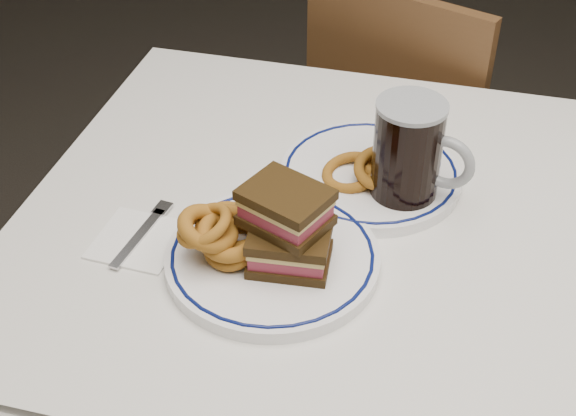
% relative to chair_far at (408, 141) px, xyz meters
% --- Properties ---
extents(dining_table, '(1.27, 0.87, 0.75)m').
position_rel_chair_far_xyz_m(dining_table, '(0.12, -0.64, 0.17)').
color(dining_table, silver).
rests_on(dining_table, floor).
extents(chair_far, '(0.52, 0.52, 0.87)m').
position_rel_chair_far_xyz_m(chair_far, '(0.00, 0.00, 0.00)').
color(chair_far, '#452A16').
rests_on(chair_far, floor).
extents(main_plate, '(0.29, 0.29, 0.02)m').
position_rel_chair_far_xyz_m(main_plate, '(-0.11, -0.77, 0.29)').
color(main_plate, white).
rests_on(main_plate, dining_table).
extents(reuben_sandwich, '(0.13, 0.12, 0.11)m').
position_rel_chair_far_xyz_m(reuben_sandwich, '(-0.09, -0.77, 0.35)').
color(reuben_sandwich, black).
rests_on(reuben_sandwich, main_plate).
extents(onion_rings_main, '(0.12, 0.12, 0.10)m').
position_rel_chair_far_xyz_m(onion_rings_main, '(-0.17, -0.78, 0.33)').
color(onion_rings_main, brown).
rests_on(onion_rings_main, main_plate).
extents(ketchup_ramekin, '(0.06, 0.06, 0.04)m').
position_rel_chair_far_xyz_m(ketchup_ramekin, '(-0.14, -0.67, 0.32)').
color(ketchup_ramekin, silver).
rests_on(ketchup_ramekin, main_plate).
extents(beer_mug, '(0.15, 0.10, 0.17)m').
position_rel_chair_far_xyz_m(beer_mug, '(0.05, -0.58, 0.36)').
color(beer_mug, black).
rests_on(beer_mug, dining_table).
extents(far_plate, '(0.28, 0.28, 0.02)m').
position_rel_chair_far_xyz_m(far_plate, '(-0.01, -0.54, 0.29)').
color(far_plate, white).
rests_on(far_plate, dining_table).
extents(onion_rings_far, '(0.14, 0.12, 0.06)m').
position_rel_chair_far_xyz_m(onion_rings_far, '(-0.01, -0.56, 0.31)').
color(onion_rings_far, brown).
rests_on(onion_rings_far, far_plate).
extents(napkin_fork, '(0.12, 0.16, 0.01)m').
position_rel_chair_far_xyz_m(napkin_fork, '(-0.31, -0.77, 0.28)').
color(napkin_fork, white).
rests_on(napkin_fork, dining_table).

